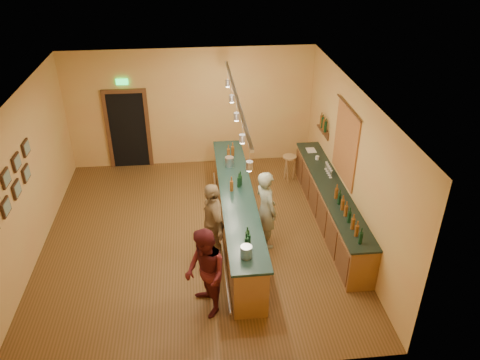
{
  "coord_description": "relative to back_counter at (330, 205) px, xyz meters",
  "views": [
    {
      "loc": [
        0.06,
        -8.27,
        6.13
      ],
      "look_at": [
        0.96,
        0.2,
        1.23
      ],
      "focal_mm": 35.0,
      "sensor_mm": 36.0,
      "label": 1
    }
  ],
  "objects": [
    {
      "name": "doorway",
      "position": [
        -4.67,
        3.3,
        0.64
      ],
      "size": [
        1.15,
        0.09,
        2.48
      ],
      "color": "black",
      "rests_on": "wall_back"
    },
    {
      "name": "customer_b",
      "position": [
        -2.65,
        -0.96,
        0.38
      ],
      "size": [
        0.65,
        1.09,
        1.74
      ],
      "primitive_type": "imported",
      "rotation": [
        0.0,
        0.0,
        -1.34
      ],
      "color": "#997A51",
      "rests_on": "floor"
    },
    {
      "name": "wall_right",
      "position": [
        0.28,
        -0.18,
        1.11
      ],
      "size": [
        0.02,
        7.0,
        3.2
      ],
      "primitive_type": "cube",
      "color": "#DB9452",
      "rests_on": "floor"
    },
    {
      "name": "tasting_bar",
      "position": [
        -2.1,
        -0.18,
        0.12
      ],
      "size": [
        0.73,
        5.1,
        1.38
      ],
      "color": "brown",
      "rests_on": "floor"
    },
    {
      "name": "picture_grid",
      "position": [
        -6.18,
        -0.93,
        1.46
      ],
      "size": [
        0.06,
        2.2,
        0.7
      ],
      "primitive_type": null,
      "color": "#382111",
      "rests_on": "wall_left"
    },
    {
      "name": "pendant_track",
      "position": [
        -2.1,
        -0.18,
        2.5
      ],
      "size": [
        0.11,
        4.6,
        0.5
      ],
      "color": "silver",
      "rests_on": "ceiling"
    },
    {
      "name": "wall_back",
      "position": [
        -2.97,
        3.32,
        1.11
      ],
      "size": [
        6.5,
        0.02,
        3.2
      ],
      "primitive_type": "cube",
      "color": "#DB9452",
      "rests_on": "floor"
    },
    {
      "name": "wall_left",
      "position": [
        -6.22,
        -0.18,
        1.11
      ],
      "size": [
        0.02,
        7.0,
        3.2
      ],
      "primitive_type": "cube",
      "color": "#DB9452",
      "rests_on": "floor"
    },
    {
      "name": "bottle_shelf",
      "position": [
        0.2,
        1.72,
        1.18
      ],
      "size": [
        0.17,
        0.55,
        0.54
      ],
      "color": "#483115",
      "rests_on": "wall_right"
    },
    {
      "name": "bar_stool",
      "position": [
        -0.52,
        1.99,
        0.09
      ],
      "size": [
        0.35,
        0.35,
        0.72
      ],
      "rotation": [
        0.0,
        0.0,
        0.35
      ],
      "color": "#9C7C46",
      "rests_on": "floor"
    },
    {
      "name": "tapestry",
      "position": [
        0.26,
        0.22,
        1.36
      ],
      "size": [
        0.03,
        1.4,
        1.6
      ],
      "primitive_type": "cube",
      "color": "maroon",
      "rests_on": "wall_right"
    },
    {
      "name": "bartender",
      "position": [
        -1.55,
        -0.61,
        0.38
      ],
      "size": [
        0.62,
        0.74,
        1.73
      ],
      "primitive_type": "imported",
      "rotation": [
        0.0,
        0.0,
        1.96
      ],
      "color": "gray",
      "rests_on": "floor"
    },
    {
      "name": "wall_front",
      "position": [
        -2.97,
        -3.68,
        1.11
      ],
      "size": [
        6.5,
        0.02,
        3.2
      ],
      "primitive_type": "cube",
      "color": "#DB9452",
      "rests_on": "floor"
    },
    {
      "name": "back_counter",
      "position": [
        0.0,
        0.0,
        0.0
      ],
      "size": [
        0.6,
        4.55,
        1.27
      ],
      "color": "brown",
      "rests_on": "floor"
    },
    {
      "name": "floor",
      "position": [
        -2.97,
        -0.18,
        -0.49
      ],
      "size": [
        7.0,
        7.0,
        0.0
      ],
      "primitive_type": "plane",
      "color": "#543918",
      "rests_on": "ground"
    },
    {
      "name": "customer_a",
      "position": [
        -2.85,
        -2.38,
        0.35
      ],
      "size": [
        0.87,
        0.98,
        1.68
      ],
      "primitive_type": "imported",
      "rotation": [
        0.0,
        0.0,
        -1.23
      ],
      "color": "#59191E",
      "rests_on": "floor"
    },
    {
      "name": "ceiling",
      "position": [
        -2.97,
        -0.18,
        2.71
      ],
      "size": [
        6.5,
        7.0,
        0.02
      ],
      "primitive_type": "cube",
      "color": "silver",
      "rests_on": "wall_back"
    }
  ]
}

